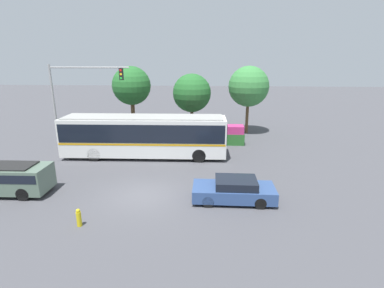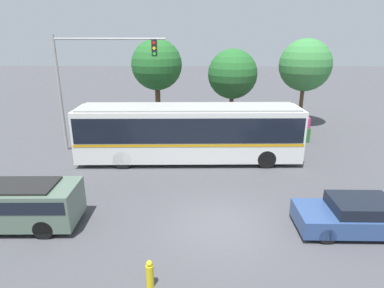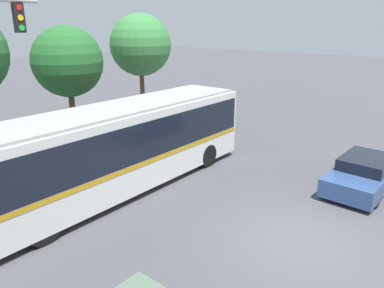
{
  "view_description": "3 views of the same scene",
  "coord_description": "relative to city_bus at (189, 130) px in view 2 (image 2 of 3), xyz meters",
  "views": [
    {
      "loc": [
        3.68,
        -14.45,
        7.26
      ],
      "look_at": [
        2.52,
        3.5,
        2.01
      ],
      "focal_mm": 27.11,
      "sensor_mm": 36.0,
      "label": 1
    },
    {
      "loc": [
        -0.82,
        -10.63,
        6.77
      ],
      "look_at": [
        -1.11,
        3.99,
        1.89
      ],
      "focal_mm": 30.05,
      "sensor_mm": 36.0,
      "label": 2
    },
    {
      "loc": [
        -8.95,
        -3.66,
        5.95
      ],
      "look_at": [
        1.79,
        5.59,
        1.31
      ],
      "focal_mm": 34.09,
      "sensor_mm": 36.0,
      "label": 3
    }
  ],
  "objects": [
    {
      "name": "flowering_hedge",
      "position": [
        4.78,
        4.02,
        -0.99
      ],
      "size": [
        6.46,
        1.25,
        1.67
      ],
      "color": "#286028",
      "rests_on": "ground"
    },
    {
      "name": "street_tree_centre",
      "position": [
        3.12,
        7.77,
        2.25
      ],
      "size": [
        3.78,
        3.78,
        5.97
      ],
      "color": "brown",
      "rests_on": "ground"
    },
    {
      "name": "sedan_foreground",
      "position": [
        6.32,
        -6.92,
        -1.21
      ],
      "size": [
        4.33,
        1.83,
        1.25
      ],
      "rotation": [
        0.0,
        0.0,
        3.14
      ],
      "color": "navy",
      "rests_on": "ground"
    },
    {
      "name": "city_bus",
      "position": [
        0.0,
        0.0,
        0.0
      ],
      "size": [
        12.45,
        2.92,
        3.18
      ],
      "rotation": [
        0.0,
        0.0,
        0.03
      ],
      "color": "silver",
      "rests_on": "ground"
    },
    {
      "name": "street_tree_right",
      "position": [
        8.71,
        8.18,
        2.89
      ],
      "size": [
        3.97,
        3.97,
        6.7
      ],
      "color": "brown",
      "rests_on": "ground"
    },
    {
      "name": "suv_left_lane",
      "position": [
        -6.39,
        -6.84,
        -0.82
      ],
      "size": [
        4.94,
        2.0,
        1.7
      ],
      "rotation": [
        0.0,
        0.0,
        3.17
      ],
      "color": "#516656",
      "rests_on": "ground"
    },
    {
      "name": "traffic_light_pole",
      "position": [
        -6.05,
        1.72,
        2.87
      ],
      "size": [
        6.49,
        0.24,
        6.92
      ],
      "color": "gray",
      "rests_on": "ground"
    },
    {
      "name": "street_tree_left",
      "position": [
        -2.47,
        6.17,
        3.05
      ],
      "size": [
        3.61,
        3.61,
        6.7
      ],
      "color": "brown",
      "rests_on": "ground"
    },
    {
      "name": "fire_hydrant",
      "position": [
        -0.83,
        -9.86,
        -1.4
      ],
      "size": [
        0.22,
        0.22,
        0.86
      ],
      "color": "gold",
      "rests_on": "ground"
    },
    {
      "name": "ground_plane",
      "position": [
        1.33,
        -6.64,
        -1.81
      ],
      "size": [
        140.0,
        140.0,
        0.0
      ],
      "primitive_type": "plane",
      "color": "#444449"
    }
  ]
}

